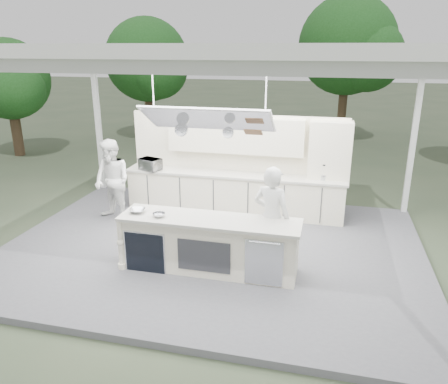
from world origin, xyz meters
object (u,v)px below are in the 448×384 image
(sous_chef, at_px, (112,181))
(back_counter, at_px, (234,193))
(demo_island, at_px, (208,244))
(head_chef, at_px, (272,218))

(sous_chef, bearing_deg, back_counter, 46.47)
(sous_chef, bearing_deg, demo_island, -10.03)
(head_chef, bearing_deg, demo_island, 37.86)
(demo_island, relative_size, head_chef, 1.69)
(demo_island, height_order, head_chef, head_chef)
(back_counter, relative_size, sous_chef, 2.80)
(demo_island, distance_m, sous_chef, 3.21)
(head_chef, relative_size, sous_chef, 1.01)
(head_chef, bearing_deg, back_counter, -45.60)
(sous_chef, bearing_deg, head_chef, 2.74)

